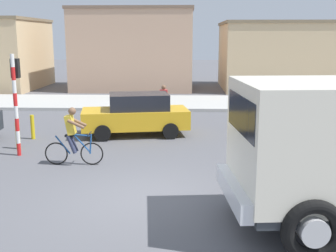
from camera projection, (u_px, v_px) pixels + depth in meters
The scene contains 11 objects.
ground_plane at pixel (146, 198), 10.00m from camera, with size 120.00×120.00×0.00m, color #56565B.
sidewalk_far at pixel (169, 103), 23.82m from camera, with size 80.00×5.00×0.16m, color #ADADA8.
cyclist at pixel (73, 136), 12.38m from camera, with size 1.73×0.50×1.72m.
traffic_light_pole at pixel (16, 91), 13.19m from camera, with size 0.24×0.43×3.20m.
car_red_near at pixel (307, 111), 16.96m from camera, with size 4.22×2.36×1.60m.
car_far_side at pixel (136, 114), 16.20m from camera, with size 4.24×2.41×1.60m.
pedestrian_near_kerb at pixel (164, 102), 18.89m from camera, with size 0.34×0.22×1.62m.
bollard_near at pixel (18, 136), 14.25m from camera, with size 0.14×0.14×0.90m, color gold.
bollard_far at pixel (33, 127), 15.62m from camera, with size 0.14×0.14×0.90m, color gold.
building_mid_block at pixel (134, 49), 30.44m from camera, with size 8.44×5.96×5.67m.
building_corner_right at pixel (284, 55), 30.60m from camera, with size 8.96×7.62×4.75m.
Camera 1 is at (0.91, -9.40, 3.72)m, focal length 45.43 mm.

